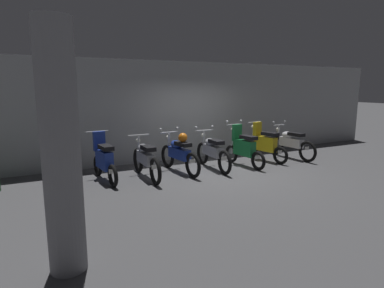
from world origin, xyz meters
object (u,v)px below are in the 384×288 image
object	(u,v)px
bicycle	(66,172)
motorbike_slot_4	(243,148)
motorbike_slot_0	(104,160)
support_pillar	(61,151)
motorbike_slot_2	(179,153)
motorbike_slot_5	(264,144)
motorbike_slot_3	(212,151)
motorbike_slot_6	(290,143)
motorbike_slot_1	(146,159)

from	to	relation	value
bicycle	motorbike_slot_4	bearing A→B (deg)	-1.39
motorbike_slot_0	support_pillar	world-z (taller)	support_pillar
motorbike_slot_2	motorbike_slot_5	xyz separation A→B (m)	(2.91, 0.08, -0.00)
motorbike_slot_3	bicycle	distance (m)	3.80
motorbike_slot_5	motorbike_slot_0	bearing A→B (deg)	179.83
motorbike_slot_4	support_pillar	xyz separation A→B (m)	(-5.11, -3.45, 0.98)
motorbike_slot_4	motorbike_slot_6	size ratio (longest dim) A/B	0.86
motorbike_slot_5	bicycle	bearing A→B (deg)	-178.58
motorbike_slot_1	motorbike_slot_3	xyz separation A→B (m)	(1.95, 0.04, 0.00)
motorbike_slot_2	support_pillar	bearing A→B (deg)	-131.11
motorbike_slot_5	motorbike_slot_6	xyz separation A→B (m)	(0.98, -0.09, -0.03)
motorbike_slot_2	motorbike_slot_4	size ratio (longest dim) A/B	1.16
motorbike_slot_3	motorbike_slot_4	world-z (taller)	motorbike_slot_4
motorbike_slot_1	motorbike_slot_4	distance (m)	2.92
motorbike_slot_6	motorbike_slot_3	bearing A→B (deg)	-178.60
bicycle	motorbike_slot_3	bearing A→B (deg)	-0.23
motorbike_slot_1	motorbike_slot_2	size ratio (longest dim) A/B	1.00
motorbike_slot_0	motorbike_slot_1	distance (m)	1.00
motorbike_slot_1	motorbike_slot_3	bearing A→B (deg)	1.32
motorbike_slot_1	bicycle	bearing A→B (deg)	178.14
motorbike_slot_4	motorbike_slot_6	world-z (taller)	motorbike_slot_4
motorbike_slot_2	motorbike_slot_1	bearing A→B (deg)	-172.73
motorbike_slot_4	bicycle	size ratio (longest dim) A/B	0.97
motorbike_slot_4	support_pillar	distance (m)	6.24
motorbike_slot_3	motorbike_slot_4	bearing A→B (deg)	-5.94
motorbike_slot_1	support_pillar	xyz separation A→B (m)	(-2.19, -3.50, 1.02)
bicycle	motorbike_slot_1	bearing A→B (deg)	-1.86
motorbike_slot_5	motorbike_slot_6	distance (m)	0.98
motorbike_slot_2	motorbike_slot_5	size ratio (longest dim) A/B	1.17
motorbike_slot_4	motorbike_slot_6	distance (m)	1.96
motorbike_slot_6	support_pillar	world-z (taller)	support_pillar
motorbike_slot_2	bicycle	size ratio (longest dim) A/B	1.13
motorbike_slot_2	motorbike_slot_6	world-z (taller)	same
motorbike_slot_5	motorbike_slot_4	bearing A→B (deg)	-165.11
motorbike_slot_4	bicycle	world-z (taller)	motorbike_slot_4
motorbike_slot_0	bicycle	xyz separation A→B (m)	(-0.88, -0.16, -0.16)
motorbike_slot_0	motorbike_slot_1	bearing A→B (deg)	-12.48
motorbike_slot_0	bicycle	size ratio (longest dim) A/B	0.97
motorbike_slot_0	motorbike_slot_1	xyz separation A→B (m)	(0.98, -0.22, -0.03)
motorbike_slot_5	bicycle	distance (m)	5.74
motorbike_slot_1	motorbike_slot_2	xyz separation A→B (m)	(0.97, 0.12, 0.04)
motorbike_slot_1	motorbike_slot_5	bearing A→B (deg)	2.98
motorbike_slot_2	motorbike_slot_6	size ratio (longest dim) A/B	1.00
motorbike_slot_0	motorbike_slot_6	distance (m)	5.84
motorbike_slot_0	motorbike_slot_3	size ratio (longest dim) A/B	0.86
motorbike_slot_3	bicycle	bearing A→B (deg)	179.77
motorbike_slot_5	motorbike_slot_2	bearing A→B (deg)	-178.47
motorbike_slot_1	bicycle	world-z (taller)	motorbike_slot_1
motorbike_slot_4	motorbike_slot_5	size ratio (longest dim) A/B	1.01
motorbike_slot_3	motorbike_slot_5	world-z (taller)	motorbike_slot_5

